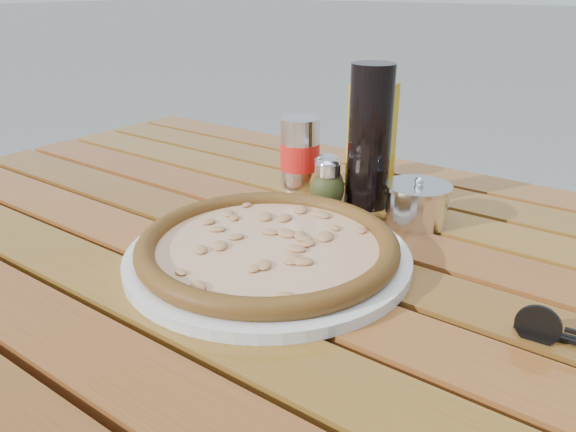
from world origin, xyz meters
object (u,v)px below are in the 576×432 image
Objects in this scene: pizza at (268,245)px; table at (280,289)px; dark_bottle at (370,137)px; soda_can at (300,154)px; oregano_shaker at (327,184)px; olive_oil_cruet at (371,145)px; pepper_shaker at (327,180)px; plate at (268,256)px; parmesan_tin at (417,203)px; sunglasses at (574,336)px.

table is at bearing 114.00° from pizza.
pizza is 2.07× the size of dark_bottle.
soda_can is at bearing 176.38° from dark_bottle.
oregano_shaker is (-0.02, 0.14, 0.11)m from table.
dark_bottle is 1.05× the size of olive_oil_cruet.
oregano_shaker is (0.01, -0.02, 0.00)m from pepper_shaker.
olive_oil_cruet is at bearing 97.41° from dark_bottle.
plate is 0.02m from pizza.
oregano_shaker is 0.10m from dark_bottle.
olive_oil_cruet reaches higher than parmesan_tin.
parmesan_tin reaches higher than table.
dark_bottle reaches higher than olive_oil_cruet.
oregano_shaker reaches higher than plate.
table is 0.10m from plate.
olive_oil_cruet reaches higher than table.
table is 0.27m from dark_bottle.
table is 17.07× the size of pepper_shaker.
olive_oil_cruet is (0.06, 0.04, 0.06)m from pepper_shaker.
pepper_shaker is at bearing 103.47° from plate.
sunglasses is at bearing 4.56° from plate.
pizza is at bearing -91.02° from dark_bottle.
soda_can is at bearing 149.09° from oregano_shaker.
table is 0.26m from soda_can.
sunglasses is (0.35, 0.03, 0.01)m from plate.
pizza is at bearing -62.75° from soda_can.
pizza is 5.55× the size of oregano_shaker.
oregano_shaker is at bearing -135.04° from dark_bottle.
table is 0.12m from pizza.
oregano_shaker is 0.68× the size of soda_can.
oregano_shaker is at bearing -169.20° from parmesan_tin.
plate is at bearing -76.53° from pepper_shaker.
sunglasses is at bearing -33.06° from olive_oil_cruet.
olive_oil_cruet is (0.00, 0.25, 0.07)m from pizza.
plate is 0.23m from pepper_shaker.
olive_oil_cruet is 1.91× the size of sunglasses.
olive_oil_cruet is (0.03, 0.20, 0.17)m from table.
table is 12.73× the size of sunglasses.
soda_can is at bearing 117.25° from plate.
pizza is 0.21m from oregano_shaker.
dark_bottle is (0.03, 0.19, 0.19)m from table.
dark_bottle is 2.00× the size of sunglasses.
plate is 4.39× the size of pepper_shaker.
pepper_shaker is at bearing 103.47° from pizza.
soda_can reaches higher than oregano_shaker.
plate is 0.21m from oregano_shaker.
parmesan_tin reaches higher than pizza.
soda_can is (-0.09, 0.05, 0.02)m from oregano_shaker.
table is 3.08× the size of pizza.
pizza is 0.22m from pepper_shaker.
pizza reaches higher than plate.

